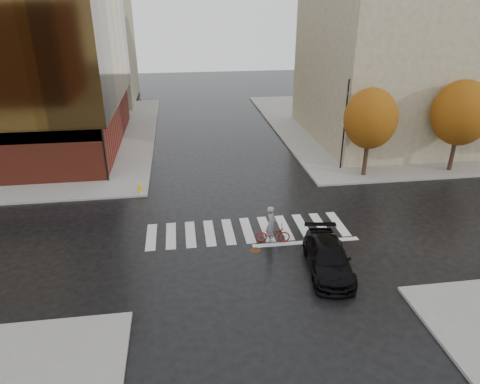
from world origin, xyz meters
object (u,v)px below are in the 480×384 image
object	(u,v)px
sedan	(328,258)
fire_hydrant	(140,187)
cyclist	(272,230)
traffic_light_nw	(102,133)
traffic_light_ne	(345,120)

from	to	relation	value
sedan	fire_hydrant	xyz separation A→B (m)	(-9.79, 10.49, -0.19)
cyclist	fire_hydrant	bearing A→B (deg)	52.96
cyclist	traffic_light_nw	size ratio (longest dim) A/B	0.34
cyclist	sedan	bearing A→B (deg)	-136.54
cyclist	traffic_light_ne	distance (m)	13.00
sedan	fire_hydrant	world-z (taller)	sedan
sedan	cyclist	world-z (taller)	cyclist
sedan	traffic_light_ne	size ratio (longest dim) A/B	0.71
fire_hydrant	sedan	bearing A→B (deg)	-46.97
sedan	cyclist	size ratio (longest dim) A/B	2.24
sedan	traffic_light_nw	bearing A→B (deg)	140.62
traffic_light_ne	fire_hydrant	world-z (taller)	traffic_light_ne
traffic_light_ne	sedan	bearing A→B (deg)	63.10
cyclist	fire_hydrant	world-z (taller)	cyclist
traffic_light_nw	traffic_light_ne	world-z (taller)	traffic_light_ne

